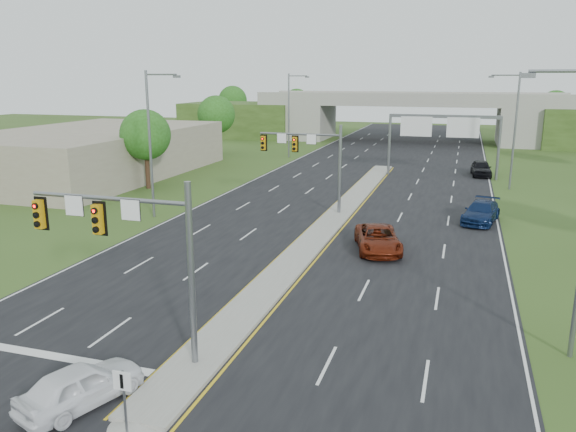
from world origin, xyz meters
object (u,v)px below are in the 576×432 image
(car_far_b, at_px, (481,212))
(car_far_c, at_px, (481,168))
(signal_mast_far, at_px, (311,154))
(car_white, at_px, (81,385))
(overpass, at_px, (410,120))
(sign_gantry, at_px, (442,128))
(car_far_a, at_px, (378,239))
(signal_mast_near, at_px, (133,240))
(keep_right_sign, at_px, (123,392))

(car_far_b, distance_m, car_far_c, 21.45)
(car_far_b, bearing_deg, signal_mast_far, -164.69)
(signal_mast_far, height_order, car_white, signal_mast_far)
(overpass, bearing_deg, car_white, -91.63)
(car_far_b, bearing_deg, car_far_c, 100.43)
(sign_gantry, distance_m, car_far_a, 28.96)
(overpass, distance_m, car_far_c, 34.69)
(signal_mast_near, distance_m, keep_right_sign, 5.94)
(signal_mast_near, xyz_separation_m, car_far_c, (13.26, 47.29, -3.86))
(car_far_a, bearing_deg, signal_mast_near, -127.42)
(overpass, height_order, car_far_a, overpass)
(sign_gantry, bearing_deg, car_far_c, 27.99)
(sign_gantry, xyz_separation_m, car_far_a, (-2.34, -28.52, -4.46))
(signal_mast_far, distance_m, car_far_b, 13.46)
(overpass, bearing_deg, keep_right_sign, -90.00)
(signal_mast_far, bearing_deg, keep_right_sign, -85.61)
(signal_mast_far, distance_m, sign_gantry, 21.91)
(signal_mast_far, distance_m, overpass, 55.13)
(car_far_c, bearing_deg, car_white, -108.79)
(car_far_a, xyz_separation_m, car_far_c, (6.66, 30.82, 0.08))
(signal_mast_near, height_order, signal_mast_far, same)
(overpass, xyz_separation_m, car_far_c, (11.00, -32.79, -2.69))
(car_far_b, xyz_separation_m, car_far_c, (0.42, 21.44, 0.07))
(signal_mast_far, height_order, overpass, overpass)
(signal_mast_far, distance_m, car_far_a, 11.49)
(overpass, relative_size, car_far_b, 15.14)
(car_far_b, bearing_deg, overpass, 112.58)
(signal_mast_far, height_order, car_far_c, signal_mast_far)
(sign_gantry, bearing_deg, car_far_a, -94.69)
(car_far_a, bearing_deg, keep_right_sign, -117.29)
(car_far_b, bearing_deg, keep_right_sign, -97.72)
(signal_mast_far, bearing_deg, sign_gantry, 65.89)
(keep_right_sign, relative_size, car_far_b, 0.42)
(car_white, distance_m, car_far_a, 20.95)
(signal_mast_far, relative_size, car_far_b, 1.33)
(signal_mast_near, relative_size, car_white, 1.67)
(car_white, bearing_deg, overpass, -71.17)
(signal_mast_far, relative_size, sign_gantry, 0.60)
(keep_right_sign, distance_m, overpass, 84.55)
(keep_right_sign, xyz_separation_m, car_far_b, (10.58, 30.30, -0.73))
(signal_mast_near, xyz_separation_m, car_far_a, (6.61, 16.47, -3.95))
(signal_mast_near, distance_m, car_far_a, 18.18)
(car_far_c, bearing_deg, signal_mast_near, -109.68)
(overpass, bearing_deg, car_far_a, -86.09)
(signal_mast_far, distance_m, car_far_c, 26.22)
(keep_right_sign, distance_m, car_white, 2.72)
(signal_mast_near, xyz_separation_m, signal_mast_far, (0.00, 25.00, 0.00))
(keep_right_sign, xyz_separation_m, sign_gantry, (6.68, 49.45, 3.72))
(car_far_a, xyz_separation_m, car_far_b, (6.24, 9.37, 0.01))
(sign_gantry, distance_m, car_far_b, 20.04)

